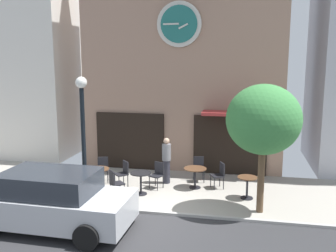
{
  "coord_description": "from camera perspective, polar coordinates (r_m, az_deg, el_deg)",
  "views": [
    {
      "loc": [
        2.78,
        -10.05,
        4.44
      ],
      "look_at": [
        0.32,
        2.19,
        2.22
      ],
      "focal_mm": 40.28,
      "sensor_mm": 36.0,
      "label": 1
    }
  ],
  "objects": [
    {
      "name": "street_lamp",
      "position": [
        12.27,
        -12.68,
        -1.7
      ],
      "size": [
        0.36,
        0.36,
        3.91
      ],
      "color": "black",
      "rests_on": "ground_plane"
    },
    {
      "name": "cafe_chair_by_entrance",
      "position": [
        13.97,
        4.67,
        -6.21
      ],
      "size": [
        0.48,
        0.48,
        0.9
      ],
      "color": "black",
      "rests_on": "ground_plane"
    },
    {
      "name": "cafe_chair_facing_wall",
      "position": [
        14.07,
        -9.81,
        -6.2
      ],
      "size": [
        0.51,
        0.51,
        0.9
      ],
      "color": "black",
      "rests_on": "ground_plane"
    },
    {
      "name": "parked_car_silver",
      "position": [
        10.59,
        -17.31,
        -10.71
      ],
      "size": [
        4.34,
        2.11,
        1.55
      ],
      "color": "#B7BABF",
      "rests_on": "ground_plane"
    },
    {
      "name": "cafe_chair_corner",
      "position": [
        13.14,
        -14.05,
        -7.55
      ],
      "size": [
        0.57,
        0.57,
        0.9
      ],
      "color": "black",
      "rests_on": "ground_plane"
    },
    {
      "name": "cafe_chair_near_lamp",
      "position": [
        12.44,
        -8.05,
        -8.33
      ],
      "size": [
        0.57,
        0.57,
        0.9
      ],
      "color": "black",
      "rests_on": "ground_plane"
    },
    {
      "name": "ground_plane",
      "position": [
        10.9,
        -4.59,
        -14.11
      ],
      "size": [
        26.69,
        9.8,
        0.13
      ],
      "color": "#9E998E"
    },
    {
      "name": "street_tree",
      "position": [
        10.97,
        14.26,
        0.87
      ],
      "size": [
        2.12,
        1.91,
        3.77
      ],
      "color": "brown",
      "rests_on": "ground_plane"
    },
    {
      "name": "cafe_table_leftmost",
      "position": [
        13.31,
        -10.43,
        -7.2
      ],
      "size": [
        0.72,
        0.72,
        0.73
      ],
      "color": "black",
      "rests_on": "ground_plane"
    },
    {
      "name": "cafe_table_near_curb",
      "position": [
        12.62,
        -4.14,
        -8.0
      ],
      "size": [
        0.7,
        0.7,
        0.75
      ],
      "color": "black",
      "rests_on": "ground_plane"
    },
    {
      "name": "clock_building",
      "position": [
        16.03,
        2.59,
        12.71
      ],
      "size": [
        8.03,
        4.15,
        10.04
      ],
      "color": "#9E7A66",
      "rests_on": "ground_plane"
    },
    {
      "name": "cafe_table_near_door",
      "position": [
        13.21,
        4.13,
        -7.14
      ],
      "size": [
        0.78,
        0.78,
        0.72
      ],
      "color": "black",
      "rests_on": "ground_plane"
    },
    {
      "name": "pedestrian_grey",
      "position": [
        13.61,
        -0.23,
        -5.15
      ],
      "size": [
        0.41,
        0.41,
        1.67
      ],
      "color": "#2D2D38",
      "rests_on": "ground_plane"
    },
    {
      "name": "cafe_chair_curbside",
      "position": [
        13.46,
        -6.78,
        -6.88
      ],
      "size": [
        0.57,
        0.57,
        0.9
      ],
      "color": "black",
      "rests_on": "ground_plane"
    },
    {
      "name": "cafe_chair_under_awning",
      "position": [
        13.29,
        7.8,
        -7.12
      ],
      "size": [
        0.53,
        0.53,
        0.9
      ],
      "color": "black",
      "rests_on": "ground_plane"
    },
    {
      "name": "cafe_chair_facing_street",
      "position": [
        13.22,
        -1.58,
        -7.12
      ],
      "size": [
        0.53,
        0.53,
        0.9
      ],
      "color": "black",
      "rests_on": "ground_plane"
    },
    {
      "name": "cafe_table_rightmost",
      "position": [
        12.49,
        11.9,
        -8.59
      ],
      "size": [
        0.64,
        0.64,
        0.72
      ],
      "color": "black",
      "rests_on": "ground_plane"
    }
  ]
}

